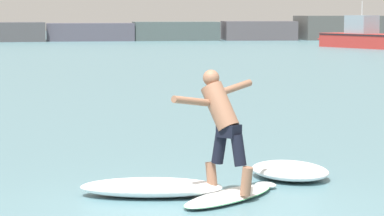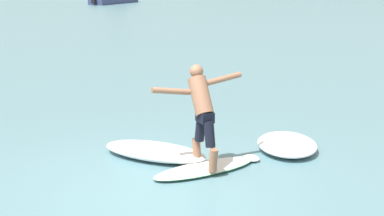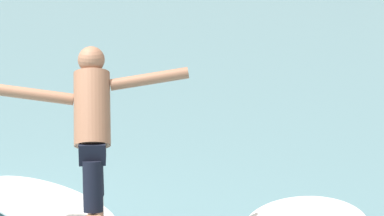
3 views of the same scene
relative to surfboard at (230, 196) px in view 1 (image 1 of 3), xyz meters
The scene contains 6 objects.
rock_jetty_breakwater 61.91m from the surfboard, 80.77° to the left, with size 46.40×5.07×1.96m.
surfboard is the anchor object (origin of this frame).
surfer 0.95m from the surfboard, 147.00° to the left, with size 1.21×1.04×1.54m.
small_boat_offshore 47.73m from the surfboard, 67.55° to the left, with size 5.11×8.99×2.97m.
wave_foam_at_tail 1.02m from the surfboard, 159.57° to the left, with size 1.92×1.05×0.23m.
wave_foam_at_nose 1.70m from the surfboard, 48.44° to the left, with size 1.29×1.52×0.22m.
Camera 1 is at (-1.81, -10.07, 2.35)m, focal length 85.00 mm.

